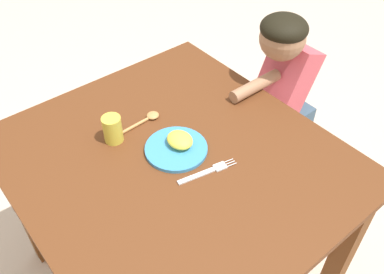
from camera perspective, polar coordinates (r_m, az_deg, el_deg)
ground_plane at (r=1.95m, az=-1.77°, el=-18.12°), size 8.00×8.00×0.00m
dining_table at (r=1.44m, az=-2.29°, el=-6.28°), size 1.06×0.97×0.75m
plate at (r=1.36m, az=-1.98°, el=-1.16°), size 0.21×0.21×0.05m
fork at (r=1.29m, az=2.04°, el=-4.78°), size 0.06×0.20×0.01m
spoon at (r=1.47m, az=-6.56°, el=2.30°), size 0.04×0.20×0.02m
drinking_cup at (r=1.39m, az=-10.82°, el=1.06°), size 0.06×0.06×0.10m
person at (r=1.86m, az=12.07°, el=3.63°), size 0.19×0.43×1.02m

